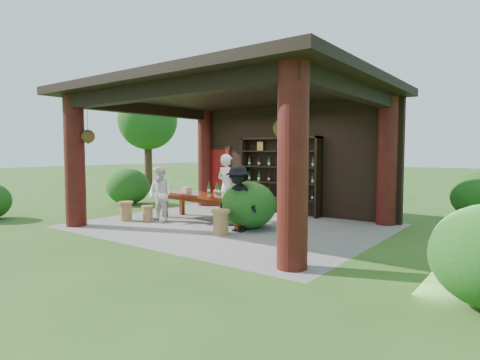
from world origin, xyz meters
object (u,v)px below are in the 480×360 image
Objects in this scene: stool_near_left at (148,213)px; guest_woman at (160,194)px; host at (227,187)px; napkin_basket at (186,190)px; wine_shelf at (279,176)px; stool_far_left at (126,211)px; tasting_table at (207,199)px; stool_near_right at (221,221)px; guest_man at (238,199)px.

stool_near_left is 0.63m from guest_woman.
guest_woman is (0.29, 0.19, 0.53)m from stool_near_left.
host reaches higher than napkin_basket.
stool_near_left is 1.66× the size of napkin_basket.
stool_far_left is (-2.71, -3.62, -0.89)m from wine_shelf.
wine_shelf is 3.68m from guest_woman.
tasting_table is at bearing 32.01° from stool_far_left.
wine_shelf is 1.45× the size of host.
stool_near_right is (1.37, -1.07, -0.33)m from tasting_table.
stool_near_left is 0.28× the size of guest_man.
host is (-1.17, 1.70, 0.61)m from stool_near_right.
guest_man is (0.10, 0.53, 0.48)m from stool_near_right.
host is 1.84m from guest_woman.
tasting_table is 1.76m from stool_near_right.
stool_near_left is 2.86m from guest_man.
guest_woman is (0.89, 0.46, 0.48)m from stool_far_left.
napkin_basket reaches higher than stool_far_left.
tasting_table reaches higher than stool_near_right.
tasting_table is 0.87m from napkin_basket.
stool_near_right is (2.68, -0.14, 0.07)m from stool_near_left.
stool_near_right is 0.37× the size of guest_man.
wine_shelf is 5.01× the size of stool_far_left.
stool_near_right reaches higher than stool_far_left.
tasting_table is (-0.81, -2.43, -0.54)m from wine_shelf.
stool_near_left is 1.26m from napkin_basket.
host is at bearing -108.91° from wine_shelf.
guest_man is (2.78, 0.39, 0.55)m from stool_near_left.
guest_man is 6.03× the size of napkin_basket.
host reaches higher than guest_woman.
guest_man is at bearing -20.02° from tasting_table.
napkin_basket is at bearing 32.90° from host.
guest_woman is at bearing -102.00° from napkin_basket.
napkin_basket is at bearing 163.12° from guest_man.
host is at bearing 135.45° from guest_man.
tasting_table is 6.16× the size of stool_far_left.
guest_woman is at bearing -120.01° from wine_shelf.
guest_man reaches higher than napkin_basket.
guest_woman reaches higher than stool_near_left.
napkin_basket reaches higher than tasting_table.
stool_near_right is 2.15m from host.
stool_near_right is 3.27m from stool_far_left.
stool_far_left is (-3.27, -0.13, -0.02)m from stool_near_right.
guest_man is at bearing -14.80° from napkin_basket.
tasting_table is 1.26m from guest_woman.
stool_near_left is at bearing -174.01° from guest_man.
stool_near_right is 0.38× the size of guest_woman.
stool_near_right is 2.20× the size of napkin_basket.
guest_man is (3.37, 0.66, 0.50)m from stool_far_left.
napkin_basket is at bearing 50.15° from stool_far_left.
wine_shelf is 3.64m from stool_near_right.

